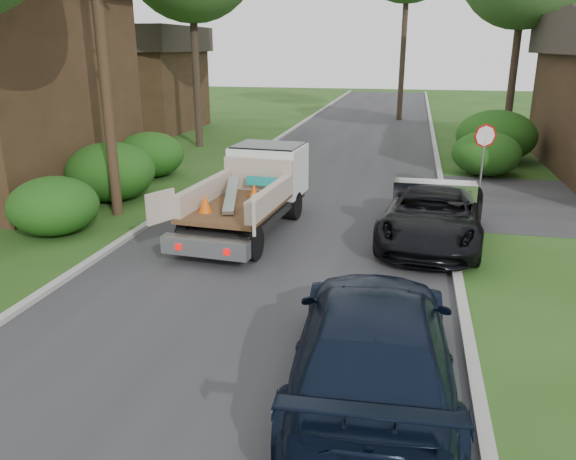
# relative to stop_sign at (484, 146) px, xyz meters

# --- Properties ---
(ground) EXTENTS (120.00, 120.00, 0.00)m
(ground) POSITION_rel_stop_sign_xyz_m (-5.20, -9.00, -1.78)
(ground) COLOR #224313
(ground) RESTS_ON ground
(road) EXTENTS (8.00, 90.00, 0.02)m
(road) POSITION_rel_stop_sign_xyz_m (-5.20, 1.00, -1.77)
(road) COLOR #28282B
(road) RESTS_ON ground
(curb_left) EXTENTS (0.20, 90.00, 0.12)m
(curb_left) POSITION_rel_stop_sign_xyz_m (-9.30, 1.00, -1.72)
(curb_left) COLOR #9E9E99
(curb_left) RESTS_ON ground
(curb_right) EXTENTS (0.20, 90.00, 0.12)m
(curb_right) POSITION_rel_stop_sign_xyz_m (-1.10, 1.00, -1.72)
(curb_right) COLOR #9E9E99
(curb_right) RESTS_ON ground
(stop_sign) EXTENTS (0.71, 0.32, 2.48)m
(stop_sign) POSITION_rel_stop_sign_xyz_m (0.00, 0.00, 0.00)
(stop_sign) COLOR slate
(stop_sign) RESTS_ON ground
(utility_pole) EXTENTS (2.42, 1.25, 10.00)m
(utility_pole) POSITION_rel_stop_sign_xyz_m (-10.68, -4.02, 3.40)
(utility_pole) COLOR #382619
(utility_pole) RESTS_ON ground
(house_left_far) EXTENTS (7.56, 7.56, 6.00)m
(house_left_far) POSITION_rel_stop_sign_xyz_m (-18.70, 13.00, 1.27)
(house_left_far) COLOR #352515
(house_left_far) RESTS_ON ground
(hedge_left_a) EXTENTS (2.34, 2.34, 1.53)m
(hedge_left_a) POSITION_rel_stop_sign_xyz_m (-11.40, -6.00, -1.01)
(hedge_left_a) COLOR #143D0E
(hedge_left_a) RESTS_ON ground
(hedge_left_b) EXTENTS (2.86, 2.86, 1.87)m
(hedge_left_b) POSITION_rel_stop_sign_xyz_m (-11.70, -2.50, -0.84)
(hedge_left_b) COLOR #143D0E
(hedge_left_b) RESTS_ON ground
(hedge_left_c) EXTENTS (2.60, 2.60, 1.70)m
(hedge_left_c) POSITION_rel_stop_sign_xyz_m (-12.00, 1.00, -0.93)
(hedge_left_c) COLOR #143D0E
(hedge_left_c) RESTS_ON ground
(hedge_right_a) EXTENTS (2.60, 2.60, 1.70)m
(hedge_right_a) POSITION_rel_stop_sign_xyz_m (0.60, 4.00, -0.93)
(hedge_right_a) COLOR #143D0E
(hedge_right_a) RESTS_ON ground
(hedge_right_b) EXTENTS (3.38, 3.38, 2.21)m
(hedge_right_b) POSITION_rel_stop_sign_xyz_m (1.30, 7.00, -0.67)
(hedge_right_b) COLOR #143D0E
(hedge_right_b) RESTS_ON ground
(flatbed_truck) EXTENTS (2.70, 5.69, 2.10)m
(flatbed_truck) POSITION_rel_stop_sign_xyz_m (-6.36, -4.06, -0.64)
(flatbed_truck) COLOR black
(flatbed_truck) RESTS_ON ground
(black_pickup) EXTENTS (2.92, 5.45, 1.46)m
(black_pickup) POSITION_rel_stop_sign_xyz_m (-1.60, -4.50, -1.05)
(black_pickup) COLOR black
(black_pickup) RESTS_ON ground
(navy_suv) EXTENTS (2.49, 5.56, 1.58)m
(navy_suv) POSITION_rel_stop_sign_xyz_m (-2.60, -11.50, -0.99)
(navy_suv) COLOR black
(navy_suv) RESTS_ON ground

